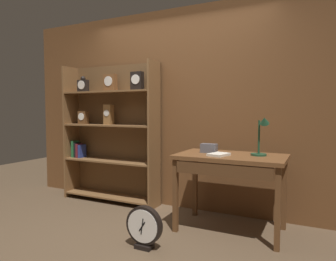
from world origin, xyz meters
The scene contains 8 objects.
ground_plane centered at (0.00, 0.00, 0.00)m, with size 10.00×10.00×0.00m, color brown.
back_wood_panel centered at (0.00, 1.34, 1.30)m, with size 4.80×0.05×2.60m, color brown.
bookshelf centered at (-0.96, 1.16, 0.97)m, with size 1.44×0.32×1.92m.
workbench centered at (0.85, 0.79, 0.71)m, with size 1.12×0.67×0.82m.
desk_lamp centered at (1.15, 0.87, 1.02)m, with size 0.19×0.19×0.42m.
toolbox_small centered at (0.60, 0.86, 0.87)m, with size 0.18×0.09×0.10m, color #595960.
open_repair_manual centered at (0.76, 0.70, 0.83)m, with size 0.16×0.22×0.03m, color silver.
round_clock_large centered at (0.25, 0.04, 0.20)m, with size 0.36×0.11×0.40m.
Camera 1 is at (1.68, -2.33, 1.28)m, focal length 32.69 mm.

